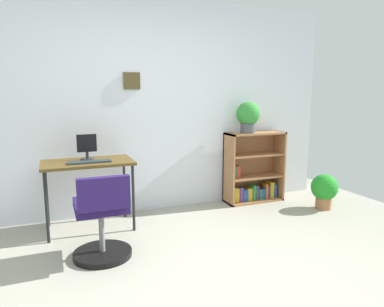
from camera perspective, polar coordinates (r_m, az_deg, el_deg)
The scene contains 9 objects.
ground_plane at distance 2.72m, azimuth 2.79°, elevation -22.69°, with size 6.24×6.24×0.00m, color #9A9889.
wall_back at distance 4.34m, azimuth -9.16°, elevation 7.32°, with size 5.20×0.12×2.56m.
desk at distance 3.90m, azimuth -16.46°, elevation -2.18°, with size 0.93×0.55×0.75m.
monitor at distance 3.95m, azimuth -16.61°, elevation 1.05°, with size 0.21×0.14×0.27m.
keyboard at distance 3.78m, azimuth -16.22°, elevation -1.31°, with size 0.43×0.12×0.02m, color #243037.
office_chair at distance 3.24m, azimuth -14.32°, elevation -10.58°, with size 0.52×0.55×0.79m.
bookshelf_low at distance 4.86m, azimuth 9.64°, elevation -2.86°, with size 0.80×0.30×0.94m.
potted_plant_on_shelf at distance 4.65m, azimuth 9.03°, elevation 6.04°, with size 0.31×0.31×0.40m.
potted_plant_floor at distance 4.79m, azimuth 20.57°, elevation -5.43°, with size 0.33×0.33×0.45m.
Camera 1 is at (-0.97, -2.08, 1.46)m, focal length 33.05 mm.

